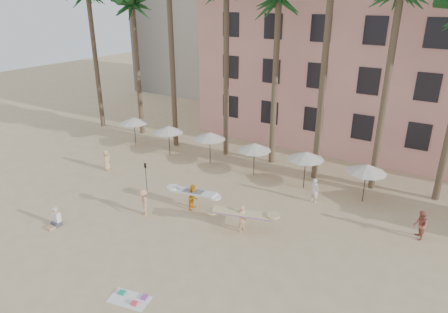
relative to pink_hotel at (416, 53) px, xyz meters
name	(u,v)px	position (x,y,z in m)	size (l,w,h in m)	color
ground	(151,268)	(-7.00, -26.00, -8.00)	(120.00, 120.00, 0.00)	#D1B789
pink_hotel	(416,53)	(0.00, 0.00, 0.00)	(35.00, 14.00, 16.00)	#FCA899
umbrella_row	(231,141)	(-10.00, -13.50, -5.67)	(22.50, 2.70, 2.73)	#332B23
beach_towel	(131,299)	(-6.31, -28.13, -7.97)	(1.97, 1.35, 0.14)	white
carrier_yellow	(243,216)	(-4.88, -20.66, -7.06)	(3.43, 2.10, 1.62)	#DCA87B
carrier_white	(193,196)	(-8.77, -20.04, -7.10)	(3.12, 1.03, 1.65)	orange
beachgoers	(223,196)	(-7.24, -18.95, -7.16)	(22.63, 8.02, 1.72)	tan
paddle	(146,174)	(-12.68, -20.04, -6.59)	(0.18, 0.04, 2.23)	black
seated_man	(55,220)	(-14.34, -25.99, -7.61)	(0.49, 0.86, 1.12)	#3F3F4C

